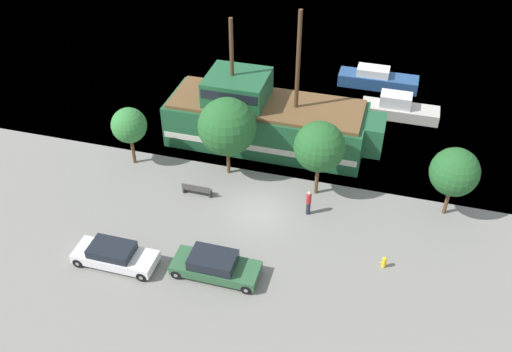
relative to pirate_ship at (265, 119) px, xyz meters
The scene contains 13 objects.
ground_plane 8.06m from the pirate_ship, 77.68° to the right, with size 160.00×160.00×0.00m, color gray.
pirate_ship is the anchor object (origin of this frame).
moored_boat_dockside 13.02m from the pirate_ship, 56.92° to the left, with size 6.69×1.88×1.71m.
moored_boat_outer 11.28m from the pirate_ship, 34.60° to the left, with size 6.01×1.84×1.93m.
parked_car_curb_front 15.10m from the pirate_ship, 109.82° to the right, with size 4.77×1.84×1.33m.
parked_car_curb_mid 13.49m from the pirate_ship, 87.19° to the right, with size 4.90×1.98×1.42m.
fire_hydrant 14.27m from the pirate_ship, 46.76° to the right, with size 0.42×0.25×0.76m.
bench_promenade_east 7.77m from the pirate_ship, 111.16° to the right, with size 1.96×0.45×0.85m.
pedestrian_walking_near 8.46m from the pirate_ship, 56.29° to the right, with size 0.32×0.32×1.79m.
tree_row_east 9.66m from the pirate_ship, 149.39° to the right, with size 2.43×2.43×4.32m.
tree_row_mideast 4.80m from the pirate_ship, 109.33° to the right, with size 3.88×3.88×5.69m.
tree_row_midwest 6.96m from the pirate_ship, 45.28° to the right, with size 3.25×3.25×5.33m.
tree_row_west 13.80m from the pirate_ship, 19.49° to the right, with size 2.99×2.99×4.74m.
Camera 1 is at (7.07, -26.32, 24.01)m, focal length 40.00 mm.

